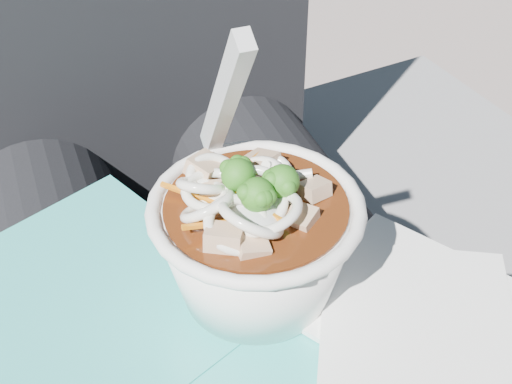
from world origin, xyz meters
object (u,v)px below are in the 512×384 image
object	(u,v)px
plastic_bag	(199,318)
udon_bowl	(255,235)
person_body	(182,251)
lap	(220,356)

from	to	relation	value
plastic_bag	udon_bowl	size ratio (longest dim) A/B	1.80
person_body	udon_bowl	xyz separation A→B (m)	(0.02, -0.11, 0.11)
plastic_bag	udon_bowl	xyz separation A→B (m)	(0.04, 0.00, 0.06)
lap	person_body	world-z (taller)	person_body
udon_bowl	person_body	bearing A→B (deg)	100.33
lap	udon_bowl	bearing A→B (deg)	-44.88
plastic_bag	udon_bowl	bearing A→B (deg)	6.23
lap	plastic_bag	world-z (taller)	plastic_bag
person_body	udon_bowl	world-z (taller)	person_body
lap	plastic_bag	size ratio (longest dim) A/B	1.43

